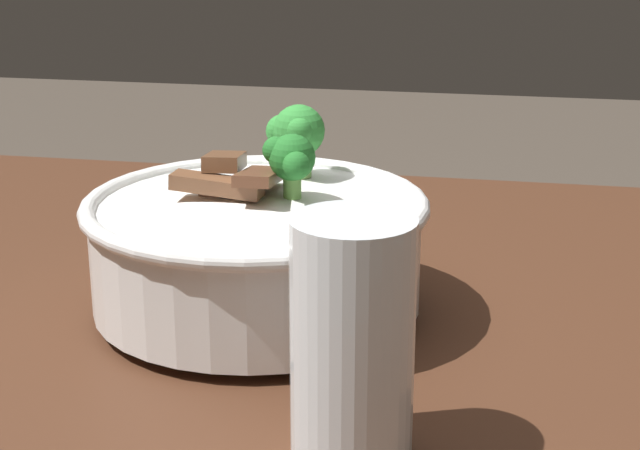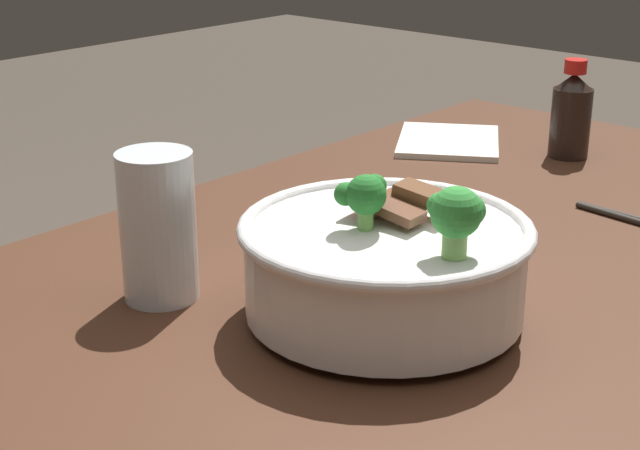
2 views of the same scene
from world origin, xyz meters
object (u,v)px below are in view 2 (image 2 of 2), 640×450
(rice_bowl, at_px, (388,259))
(drinking_glass, at_px, (159,237))
(folded_napkin, at_px, (448,141))
(soy_sauce_bottle, at_px, (571,114))

(rice_bowl, relative_size, drinking_glass, 1.84)
(drinking_glass, distance_m, folded_napkin, 0.59)
(drinking_glass, bearing_deg, folded_napkin, 9.11)
(drinking_glass, height_order, soy_sauce_bottle, drinking_glass)
(folded_napkin, bearing_deg, soy_sauce_bottle, -69.78)
(folded_napkin, bearing_deg, drinking_glass, -170.89)
(rice_bowl, bearing_deg, drinking_glass, 118.61)
(rice_bowl, bearing_deg, soy_sauce_bottle, 12.52)
(rice_bowl, height_order, folded_napkin, rice_bowl)
(drinking_glass, height_order, folded_napkin, drinking_glass)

